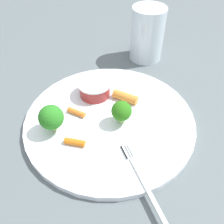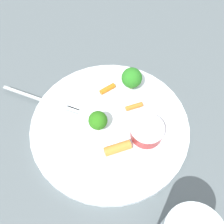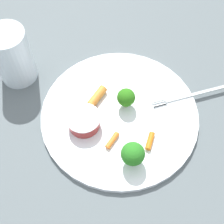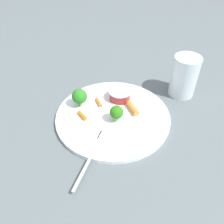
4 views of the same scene
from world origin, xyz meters
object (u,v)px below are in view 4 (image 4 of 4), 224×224
broccoli_floret_0 (117,113)px  fork (91,157)px  carrot_stick_0 (133,108)px  plate (113,116)px  sauce_cup (120,95)px  carrot_stick_2 (82,115)px  drinking_glass (184,76)px  broccoli_floret_1 (80,96)px  carrot_stick_1 (99,102)px

broccoli_floret_0 → fork: size_ratio=0.26×
fork → carrot_stick_0: bearing=80.6°
plate → sauce_cup: (-0.01, 0.07, 0.02)m
carrot_stick_2 → sauce_cup: bearing=61.3°
fork → broccoli_floret_0: bearing=87.8°
plate → drinking_glass: 0.25m
broccoli_floret_1 → drinking_glass: 0.32m
broccoli_floret_0 → carrot_stick_2: 0.10m
broccoli_floret_0 → carrot_stick_2: bearing=-164.0°
sauce_cup → broccoli_floret_0: 0.10m
carrot_stick_0 → fork: (-0.03, -0.19, -0.01)m
carrot_stick_1 → carrot_stick_0: bearing=6.1°
sauce_cup → carrot_stick_1: bearing=-135.5°
broccoli_floret_1 → carrot_stick_0: bearing=14.1°
broccoli_floret_0 → carrot_stick_0: bearing=64.0°
broccoli_floret_0 → carrot_stick_2: (-0.09, -0.03, -0.02)m
plate → carrot_stick_2: (-0.07, -0.04, 0.01)m
carrot_stick_0 → carrot_stick_1: (-0.10, -0.01, -0.00)m
carrot_stick_0 → drinking_glass: size_ratio=0.40×
broccoli_floret_0 → carrot_stick_1: bearing=149.7°
broccoli_floret_0 → drinking_glass: size_ratio=0.37×
carrot_stick_0 → carrot_stick_2: (-0.12, -0.08, -0.00)m
sauce_cup → drinking_glass: size_ratio=0.52×
fork → carrot_stick_2: bearing=127.1°
carrot_stick_0 → drinking_glass: drinking_glass is taller
drinking_glass → broccoli_floret_0: bearing=-122.5°
plate → drinking_glass: size_ratio=2.52×
sauce_cup → broccoli_floret_0: broccoli_floret_0 is taller
broccoli_floret_1 → carrot_stick_1: size_ratio=1.51×
carrot_stick_1 → carrot_stick_2: (-0.02, -0.07, 0.00)m
carrot_stick_2 → fork: 0.14m
plate → broccoli_floret_1: broccoli_floret_1 is taller
carrot_stick_2 → plate: bearing=29.9°
broccoli_floret_1 → fork: broccoli_floret_1 is taller
broccoli_floret_1 → carrot_stick_1: broccoli_floret_1 is taller
sauce_cup → carrot_stick_1: size_ratio=1.82×
broccoli_floret_1 → carrot_stick_1: (0.05, 0.03, -0.03)m
sauce_cup → broccoli_floret_1: 0.12m
sauce_cup → broccoli_floret_1: broccoli_floret_1 is taller
sauce_cup → fork: 0.23m
sauce_cup → drinking_glass: bearing=36.5°
broccoli_floret_0 → carrot_stick_0: broccoli_floret_0 is taller
broccoli_floret_0 → broccoli_floret_1: 0.12m
sauce_cup → plate: bearing=-82.4°
plate → broccoli_floret_0: bearing=-42.9°
carrot_stick_1 → plate: bearing=-25.6°
carrot_stick_0 → fork: bearing=-99.4°
plate → carrot_stick_1: (-0.06, 0.03, 0.01)m
carrot_stick_2 → drinking_glass: (0.22, 0.23, 0.05)m
sauce_cup → drinking_glass: 0.20m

